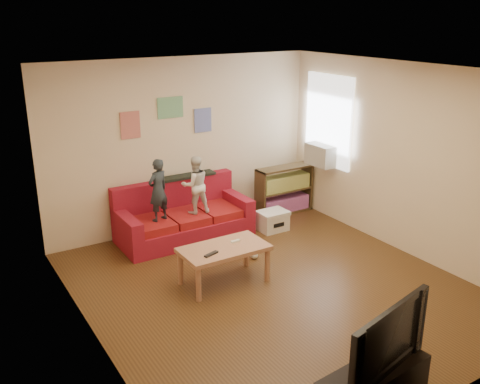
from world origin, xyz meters
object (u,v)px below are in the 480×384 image
sofa (183,218)px  child_b (195,185)px  child_a (158,190)px  file_box (273,221)px  bookshelf (284,192)px  coffee_table (224,252)px  television (378,336)px

sofa → child_b: size_ratio=2.28×
child_a → file_box: child_a is taller
bookshelf → coffee_table: bearing=-142.4°
file_box → sofa: bearing=158.5°
coffee_table → television: size_ratio=1.00×
child_b → coffee_table: child_b is taller
sofa → file_box: 1.44m
child_a → child_b: (0.60, 0.00, -0.02)m
child_a → bookshelf: bearing=165.9°
child_a → bookshelf: 2.47m
sofa → child_b: 0.61m
child_a → coffee_table: 1.55m
television → child_b: bearing=71.3°
child_a → file_box: (1.78, -0.36, -0.72)m
child_a → file_box: bearing=149.7°
sofa → television: 4.35m
sofa → child_b: child_b is taller
sofa → coffee_table: sofa is taller
file_box → television: bearing=-112.7°
coffee_table → sofa: bearing=82.9°
file_box → bookshelf: bearing=41.9°
file_box → television: size_ratio=0.42×
file_box → television: (-1.59, -3.79, 0.57)m
sofa → file_box: sofa is taller
coffee_table → bookshelf: bearing=37.6°
bookshelf → file_box: 0.87m
sofa → child_b: (0.15, -0.17, 0.57)m
bookshelf → file_box: bookshelf is taller
bookshelf → child_b: bearing=-173.5°
child_b → file_box: bearing=171.9°
coffee_table → file_box: size_ratio=2.38×
child_b → bookshelf: bearing=-164.9°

